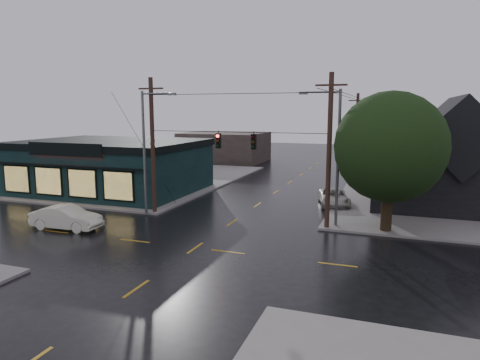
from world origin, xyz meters
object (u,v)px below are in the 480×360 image
(utility_pole_ne, at_px, (326,229))
(suv_silver, at_px, (334,197))
(utility_pole_nw, at_px, (155,213))
(corner_tree, at_px, (390,147))
(sedan_cream, at_px, (66,218))

(utility_pole_ne, xyz_separation_m, suv_silver, (-0.50, 7.44, 0.68))
(utility_pole_nw, xyz_separation_m, utility_pole_ne, (13.00, 0.00, 0.00))
(utility_pole_ne, bearing_deg, suv_silver, 93.85)
(corner_tree, bearing_deg, suv_silver, 121.17)
(sedan_cream, bearing_deg, corner_tree, -76.14)
(suv_silver, bearing_deg, utility_pole_ne, -100.19)
(utility_pole_nw, bearing_deg, utility_pole_ne, 0.00)
(suv_silver, bearing_deg, corner_tree, -72.86)
(corner_tree, xyz_separation_m, suv_silver, (-4.20, 6.94, -4.81))
(utility_pole_nw, distance_m, suv_silver, 14.56)
(sedan_cream, bearing_deg, utility_pole_ne, -74.05)
(sedan_cream, height_order, suv_silver, sedan_cream)
(utility_pole_ne, distance_m, sedan_cream, 17.25)
(utility_pole_ne, xyz_separation_m, sedan_cream, (-16.25, -5.75, 0.78))
(sedan_cream, xyz_separation_m, suv_silver, (15.75, 13.19, -0.10))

